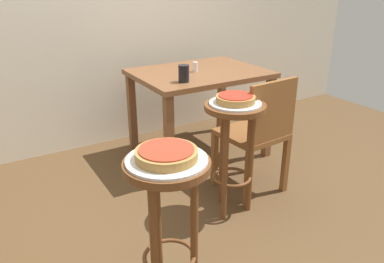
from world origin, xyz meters
TOP-DOWN VIEW (x-y plane):
  - ground_plane at (0.00, 0.00)m, footprint 6.00×6.00m
  - stool_foreground at (-0.37, -0.37)m, footprint 0.37×0.37m
  - serving_plate_foreground at (-0.37, -0.37)m, footprint 0.35×0.35m
  - pizza_foreground at (-0.37, -0.37)m, footprint 0.26×0.26m
  - stool_middle at (0.33, 0.08)m, footprint 0.37×0.37m
  - serving_plate_middle at (0.33, 0.08)m, footprint 0.32×0.32m
  - pizza_middle at (0.33, 0.08)m, footprint 0.24×0.24m
  - dining_table at (0.62, 0.95)m, footprint 1.04×0.79m
  - cup_near_edge at (0.34, 0.72)m, footprint 0.08×0.08m
  - condiment_shaker at (0.57, 0.94)m, footprint 0.04×0.04m
  - wooden_chair at (0.62, 0.19)m, footprint 0.43×0.43m

SIDE VIEW (x-z plane):
  - ground_plane at x=0.00m, z-range 0.00..0.00m
  - wooden_chair at x=0.62m, z-range 0.04..0.89m
  - stool_foreground at x=-0.37m, z-range 0.17..0.92m
  - stool_middle at x=0.33m, z-range 0.17..0.92m
  - dining_table at x=0.62m, z-range 0.26..1.00m
  - serving_plate_foreground at x=-0.37m, z-range 0.75..0.76m
  - serving_plate_middle at x=0.33m, z-range 0.75..0.76m
  - condiment_shaker at x=0.57m, z-range 0.74..0.82m
  - pizza_foreground at x=-0.37m, z-range 0.76..0.80m
  - pizza_middle at x=0.33m, z-range 0.76..0.80m
  - cup_near_edge at x=0.34m, z-range 0.74..0.86m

